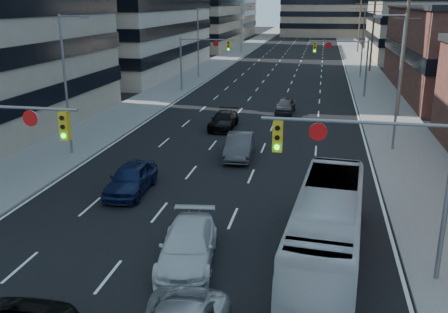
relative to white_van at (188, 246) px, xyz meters
name	(u,v)px	position (x,y,z in m)	size (l,w,h in m)	color
road_surface	(303,39)	(-0.82, 122.44, -0.72)	(18.00, 300.00, 0.02)	black
sidewalk_left	(261,39)	(-12.32, 122.44, -0.65)	(5.00, 300.00, 0.15)	slate
sidewalk_right	(347,40)	(10.68, 122.44, -0.65)	(5.00, 300.00, 0.15)	slate
office_left_far	(188,10)	(-24.82, 92.44, 7.27)	(20.00, 30.00, 16.00)	gray
office_right_far	(437,18)	(24.18, 80.44, 6.27)	(22.00, 28.00, 14.00)	gray
bg_block_left	(210,1)	(-28.82, 132.44, 9.27)	(24.00, 24.00, 20.00)	#ADA089
bg_block_right	(432,17)	(31.18, 122.44, 5.27)	(22.00, 22.00, 12.00)	gray
signal_near_right	(373,164)	(6.63, 0.44, 3.60)	(6.59, 0.33, 6.00)	slate
signal_far_left	(201,53)	(-8.50, 37.44, 3.57)	(6.09, 0.33, 6.00)	slate
signal_far_right	(344,56)	(6.86, 37.44, 3.57)	(6.09, 0.33, 6.00)	slate
utility_pole_block	(404,50)	(11.38, 28.44, 5.05)	(2.20, 0.28, 11.00)	#4C3D2D
utility_pole_midblock	(373,31)	(11.38, 58.44, 5.05)	(2.20, 0.28, 11.00)	#4C3D2D
utility_pole_distant	(360,23)	(11.38, 88.44, 5.05)	(2.20, 0.28, 11.00)	#4C3D2D
streetlight_left_near	(67,79)	(-11.16, 12.44, 4.32)	(2.03, 0.22, 9.00)	slate
streetlight_left_mid	(199,40)	(-11.16, 47.44, 4.32)	(2.03, 0.22, 9.00)	slate
streetlight_left_far	(242,27)	(-11.16, 82.44, 4.32)	(2.03, 0.22, 9.00)	slate
streetlight_right_near	(397,77)	(9.52, 17.44, 4.32)	(2.03, 0.22, 9.00)	slate
streetlight_right_far	(362,39)	(9.52, 52.44, 4.32)	(2.03, 0.22, 9.00)	slate
white_van	(188,246)	(0.00, 0.00, 0.00)	(2.05, 5.03, 1.46)	silver
transit_bus	(327,225)	(5.23, 1.36, 0.72)	(2.43, 10.38, 2.89)	silver
sedan_blue	(131,178)	(-4.91, 6.70, 0.06)	(1.87, 4.65, 1.58)	#0E1738
sedan_grey_center	(239,146)	(-0.30, 13.98, 0.04)	(1.63, 4.67, 1.54)	#39393C
sedan_black_far	(224,120)	(-2.82, 21.44, -0.06)	(1.88, 4.62, 1.34)	black
sedan_grey_right	(285,106)	(1.57, 28.21, -0.06)	(1.58, 3.92, 1.33)	#313234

